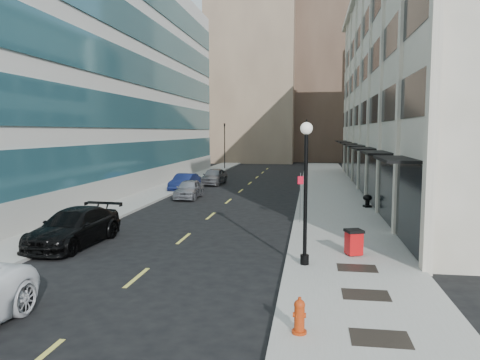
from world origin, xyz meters
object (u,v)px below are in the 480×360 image
(lamppost, at_px, (306,180))
(urn_planter, at_px, (367,199))
(trash_bin, at_px, (354,241))
(car_blue_sedan, at_px, (185,182))
(sign_post, at_px, (300,191))
(traffic_signal, at_px, (225,126))
(car_black_pickup, at_px, (74,227))
(car_silver_sedan, at_px, (189,189))
(car_grey_sedan, at_px, (214,176))
(fire_hydrant, at_px, (299,316))

(lamppost, bearing_deg, urn_planter, 74.56)
(trash_bin, distance_m, lamppost, 3.59)
(car_blue_sedan, distance_m, sign_post, 16.93)
(sign_post, bearing_deg, traffic_signal, 91.17)
(traffic_signal, height_order, car_black_pickup, traffic_signal)
(sign_post, distance_m, urn_planter, 7.23)
(trash_bin, relative_size, urn_planter, 1.25)
(car_silver_sedan, bearing_deg, lamppost, -63.14)
(car_silver_sedan, bearing_deg, sign_post, -46.99)
(car_silver_sedan, bearing_deg, urn_planter, -14.68)
(car_silver_sedan, bearing_deg, car_grey_sedan, 89.51)
(car_black_pickup, height_order, fire_hydrant, car_black_pickup)
(trash_bin, relative_size, sign_post, 0.39)
(car_blue_sedan, bearing_deg, trash_bin, -53.56)
(car_grey_sedan, xyz_separation_m, lamppost, (8.98, -26.41, 2.51))
(traffic_signal, distance_m, lamppost, 45.47)
(car_silver_sedan, distance_m, lamppost, 19.37)
(car_blue_sedan, bearing_deg, car_black_pickup, -84.39)
(car_silver_sedan, height_order, car_blue_sedan, car_blue_sedan)
(car_grey_sedan, height_order, urn_planter, car_grey_sedan)
(car_black_pickup, bearing_deg, lamppost, -6.85)
(sign_post, bearing_deg, car_grey_sedan, 99.54)
(lamppost, distance_m, sign_post, 8.23)
(traffic_signal, relative_size, car_blue_sedan, 1.61)
(car_silver_sedan, height_order, trash_bin, car_silver_sedan)
(car_grey_sedan, xyz_separation_m, sign_post, (8.61, -18.31, 1.07))
(lamppost, xyz_separation_m, sign_post, (-0.37, 8.10, -1.44))
(car_grey_sedan, height_order, sign_post, sign_post)
(traffic_signal, distance_m, car_black_pickup, 42.30)
(car_grey_sedan, bearing_deg, car_silver_sedan, -85.84)
(car_grey_sedan, xyz_separation_m, trash_bin, (10.89, -24.81, -0.08))
(trash_bin, xyz_separation_m, urn_planter, (1.92, 12.26, -0.05))
(traffic_signal, xyz_separation_m, car_grey_sedan, (2.24, -17.59, -4.94))
(car_silver_sedan, distance_m, fire_hydrant, 24.66)
(traffic_signal, xyz_separation_m, lamppost, (11.23, -44.00, -2.43))
(traffic_signal, xyz_separation_m, urn_planter, (15.05, -30.14, -5.07))
(sign_post, bearing_deg, car_blue_sedan, 111.30)
(traffic_signal, xyz_separation_m, sign_post, (10.86, -35.90, -3.87))
(traffic_signal, relative_size, lamppost, 1.31)
(car_blue_sedan, height_order, sign_post, sign_post)
(car_silver_sedan, relative_size, fire_hydrant, 4.60)
(urn_planter, bearing_deg, car_blue_sedan, 151.66)
(car_silver_sedan, xyz_separation_m, car_grey_sedan, (-0.06, 9.41, 0.07))
(car_silver_sedan, xyz_separation_m, car_blue_sedan, (-1.60, 4.60, 0.01))
(car_black_pickup, bearing_deg, urn_planter, 44.55)
(traffic_signal, height_order, car_grey_sedan, traffic_signal)
(car_grey_sedan, distance_m, sign_post, 20.27)
(car_black_pickup, xyz_separation_m, lamppost, (10.17, -2.00, 2.48))
(sign_post, bearing_deg, urn_planter, 38.28)
(car_silver_sedan, bearing_deg, trash_bin, -55.73)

